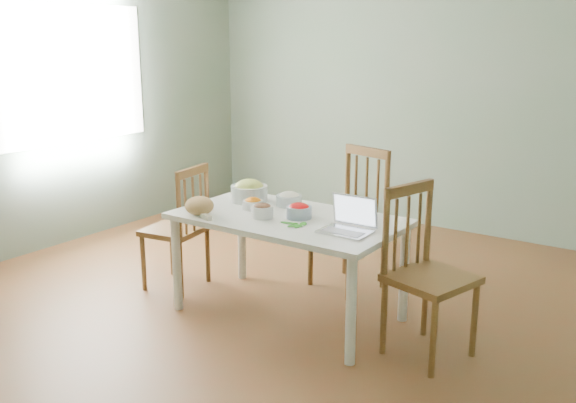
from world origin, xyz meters
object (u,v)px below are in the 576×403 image
Objects in this scene: chair_right at (431,275)px; bowl_squash at (249,191)px; dining_table at (288,266)px; chair_far at (348,220)px; laptop at (345,216)px; chair_left at (175,227)px; bread_boule at (199,206)px.

chair_right is 1.48m from bowl_squash.
chair_far is (0.07, 0.67, 0.17)m from dining_table.
dining_table is 0.67m from laptop.
laptop is at bearing -16.32° from bowl_squash.
chair_left is at bearing 177.13° from laptop.
bowl_squash is at bearing 104.77° from chair_left.
chair_right reaches higher than chair_left.
bread_boule is 1.00m from laptop.
laptop is (1.46, -0.05, 0.33)m from chair_left.
chair_left is at bearing -156.78° from bowl_squash.
laptop is at bearing 117.38° from chair_right.
chair_left is 0.65m from bowl_squash.
chair_left is at bearing 153.04° from bread_boule.
dining_table is 1.47× the size of chair_right.
chair_right is 1.55m from bread_boule.
chair_left is at bearing -176.95° from dining_table.
chair_far is at bearing 70.12° from chair_right.
chair_right is (0.92, -0.66, -0.02)m from chair_far.
chair_left is 0.92× the size of chair_right.
chair_left reaches higher than bread_boule.
chair_far is 3.47× the size of laptop.
laptop is at bearing -47.23° from chair_far.
chair_left is (-0.98, -0.05, 0.12)m from dining_table.
dining_table is 1.59× the size of chair_left.
bowl_squash reaches higher than bread_boule.
laptop reaches higher than bread_boule.
chair_right is at bearing 83.21° from chair_left.
dining_table is 1.42× the size of chair_far.
chair_far reaches higher than bowl_squash.
bowl_squash is (0.04, 0.47, 0.01)m from bread_boule.
chair_left is 0.61m from bread_boule.
chair_far is 0.91m from laptop.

